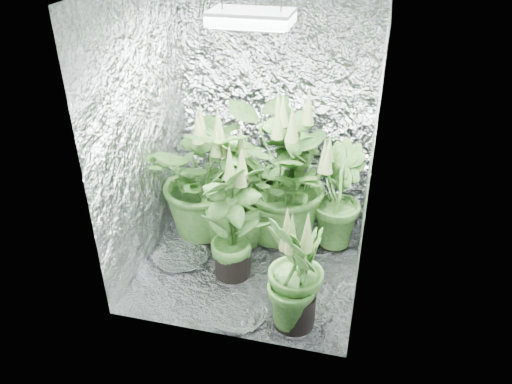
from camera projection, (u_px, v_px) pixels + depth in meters
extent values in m
plane|color=silver|center=(252.00, 260.00, 3.91)|extent=(1.60, 1.60, 0.00)
cube|color=silver|center=(276.00, 103.00, 4.07)|extent=(1.60, 0.02, 2.00)
cube|color=silver|center=(216.00, 204.00, 2.73)|extent=(1.60, 0.02, 2.00)
cube|color=silver|center=(143.00, 132.00, 3.56)|extent=(0.02, 1.60, 2.00)
cube|color=silver|center=(371.00, 156.00, 3.23)|extent=(0.02, 1.60, 2.00)
cube|color=gray|center=(251.00, 17.00, 2.98)|extent=(0.50, 0.30, 0.08)
cube|color=white|center=(251.00, 25.00, 3.00)|extent=(0.46, 0.26, 0.01)
cylinder|color=black|center=(281.00, 0.00, 2.89)|extent=(0.01, 0.01, 0.13)
cylinder|color=black|center=(209.00, 219.00, 4.16)|extent=(0.30, 0.30, 0.27)
cylinder|color=#3F2412|center=(208.00, 207.00, 4.10)|extent=(0.28, 0.28, 0.03)
imported|color=#194718|center=(206.00, 176.00, 3.95)|extent=(1.09, 1.09, 1.02)
cone|color=#5C7E40|center=(203.00, 123.00, 3.72)|extent=(0.10, 0.10, 0.27)
cylinder|color=black|center=(289.00, 209.00, 4.29)|extent=(0.31, 0.31, 0.28)
cylinder|color=#3F2412|center=(290.00, 196.00, 4.23)|extent=(0.29, 0.29, 0.03)
imported|color=#194718|center=(291.00, 164.00, 4.07)|extent=(0.77, 0.77, 1.07)
cone|color=#5C7E40|center=(293.00, 110.00, 3.83)|extent=(0.10, 0.10, 0.28)
cylinder|color=black|center=(333.00, 230.00, 4.04)|extent=(0.28, 0.28, 0.25)
cylinder|color=#3F2412|center=(334.00, 219.00, 3.99)|extent=(0.25, 0.25, 0.03)
imported|color=#194718|center=(337.00, 195.00, 3.88)|extent=(0.59, 0.59, 0.84)
cone|color=#5C7E40|center=(341.00, 154.00, 3.70)|extent=(0.09, 0.09, 0.25)
cylinder|color=black|center=(235.00, 230.00, 4.01)|extent=(0.30, 0.30, 0.27)
cylinder|color=#3F2412|center=(235.00, 218.00, 3.95)|extent=(0.28, 0.28, 0.03)
imported|color=#194718|center=(234.00, 190.00, 3.82)|extent=(0.76, 0.76, 0.97)
cone|color=#5C7E40|center=(233.00, 140.00, 3.61)|extent=(0.10, 0.10, 0.27)
cylinder|color=black|center=(279.00, 226.00, 4.07)|extent=(0.30, 0.30, 0.26)
cylinder|color=#3F2412|center=(279.00, 214.00, 4.01)|extent=(0.27, 0.27, 0.03)
imported|color=#194718|center=(280.00, 180.00, 3.85)|extent=(1.20, 1.20, 1.07)
cone|color=#5C7E40|center=(282.00, 123.00, 3.61)|extent=(0.10, 0.10, 0.26)
cylinder|color=black|center=(233.00, 261.00, 3.71)|extent=(0.27, 0.27, 0.24)
cylinder|color=#3F2412|center=(233.00, 249.00, 3.65)|extent=(0.24, 0.24, 0.03)
imported|color=#194718|center=(232.00, 218.00, 3.51)|extent=(0.69, 0.69, 0.94)
cone|color=#5C7E40|center=(230.00, 167.00, 3.30)|extent=(0.09, 0.09, 0.24)
cylinder|color=black|center=(294.00, 308.00, 3.27)|extent=(0.27, 0.27, 0.25)
cylinder|color=#3F2412|center=(295.00, 296.00, 3.21)|extent=(0.25, 0.25, 0.03)
imported|color=#194718|center=(296.00, 270.00, 3.10)|extent=(0.55, 0.55, 0.83)
cone|color=#5C7E40|center=(299.00, 223.00, 2.92)|extent=(0.09, 0.09, 0.25)
cylinder|color=black|center=(340.00, 235.00, 4.13)|extent=(0.13, 0.13, 0.08)
cylinder|color=black|center=(342.00, 220.00, 4.05)|extent=(0.12, 0.12, 0.10)
cylinder|color=#4C4C51|center=(335.00, 220.00, 4.05)|extent=(0.09, 0.28, 0.29)
torus|color=#4C4C51|center=(335.00, 220.00, 4.05)|extent=(0.09, 0.29, 0.30)
cube|color=white|center=(304.00, 292.00, 3.14)|extent=(0.06, 0.04, 0.09)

